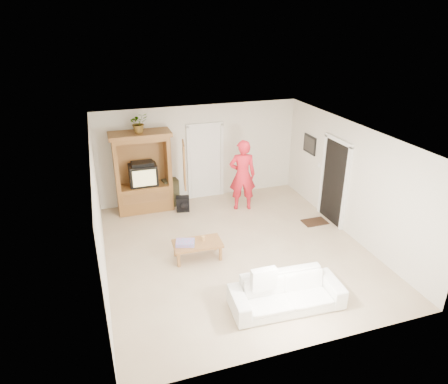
% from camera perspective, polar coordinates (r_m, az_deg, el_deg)
% --- Properties ---
extents(floor, '(6.00, 6.00, 0.00)m').
position_cam_1_polar(floor, '(8.87, 1.72, -8.24)').
color(floor, tan).
rests_on(floor, ground).
extents(ceiling, '(6.00, 6.00, 0.00)m').
position_cam_1_polar(ceiling, '(7.81, 1.95, 8.14)').
color(ceiling, white).
rests_on(ceiling, floor).
extents(wall_back, '(5.50, 0.00, 5.50)m').
position_cam_1_polar(wall_back, '(10.94, -3.49, 5.61)').
color(wall_back, silver).
rests_on(wall_back, floor).
extents(wall_front, '(5.50, 0.00, 5.50)m').
position_cam_1_polar(wall_front, '(5.90, 11.90, -12.09)').
color(wall_front, silver).
rests_on(wall_front, floor).
extents(wall_left, '(0.00, 6.00, 6.00)m').
position_cam_1_polar(wall_left, '(7.85, -17.47, -3.11)').
color(wall_left, silver).
rests_on(wall_left, floor).
extents(wall_right, '(0.00, 6.00, 6.00)m').
position_cam_1_polar(wall_right, '(9.48, 17.68, 1.57)').
color(wall_right, silver).
rests_on(wall_right, floor).
extents(armoire, '(1.82, 1.14, 2.10)m').
position_cam_1_polar(armoire, '(10.49, -11.32, 2.10)').
color(armoire, brown).
rests_on(armoire, floor).
extents(door_back, '(0.85, 0.05, 2.04)m').
position_cam_1_polar(door_back, '(11.03, -2.66, 4.26)').
color(door_back, white).
rests_on(door_back, floor).
extents(doorway_right, '(0.05, 0.90, 2.04)m').
position_cam_1_polar(doorway_right, '(10.02, 15.45, 1.32)').
color(doorway_right, black).
rests_on(doorway_right, floor).
extents(framed_picture, '(0.03, 0.60, 0.48)m').
position_cam_1_polar(framed_picture, '(10.87, 12.15, 6.66)').
color(framed_picture, black).
rests_on(framed_picture, wall_right).
extents(doormat, '(0.60, 0.40, 0.02)m').
position_cam_1_polar(doormat, '(10.23, 12.83, -4.18)').
color(doormat, '#382316').
rests_on(doormat, floor).
extents(plant, '(0.49, 0.45, 0.48)m').
position_cam_1_polar(plant, '(10.03, -12.09, 9.65)').
color(plant, '#4C7238').
rests_on(plant, armoire).
extents(man, '(0.77, 0.60, 1.89)m').
position_cam_1_polar(man, '(10.33, 2.65, 2.41)').
color(man, red).
rests_on(man, floor).
extents(sofa, '(2.01, 0.88, 0.58)m').
position_cam_1_polar(sofa, '(7.26, 8.90, -14.05)').
color(sofa, white).
rests_on(sofa, floor).
extents(coffee_table, '(1.03, 0.59, 0.38)m').
position_cam_1_polar(coffee_table, '(8.44, -3.81, -7.49)').
color(coffee_table, olive).
rests_on(coffee_table, floor).
extents(towel, '(0.44, 0.38, 0.08)m').
position_cam_1_polar(towel, '(8.35, -5.56, -7.23)').
color(towel, '#C54193').
rests_on(towel, coffee_table).
extents(candle, '(0.08, 0.08, 0.10)m').
position_cam_1_polar(candle, '(8.46, -3.00, -6.62)').
color(candle, tan).
rests_on(candle, coffee_table).
extents(backpack_black, '(0.37, 0.26, 0.42)m').
position_cam_1_polar(backpack_black, '(10.48, -5.90, -1.75)').
color(backpack_black, black).
rests_on(backpack_black, floor).
extents(backpack_olive, '(0.44, 0.35, 0.75)m').
position_cam_1_polar(backpack_olive, '(10.80, -7.61, -0.08)').
color(backpack_olive, '#47442B').
rests_on(backpack_olive, floor).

